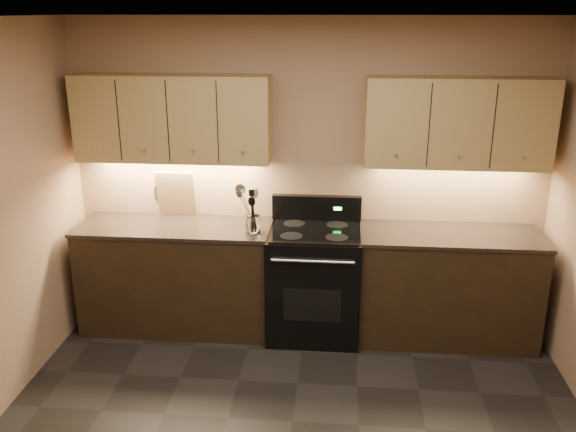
% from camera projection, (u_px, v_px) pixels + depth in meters
% --- Properties ---
extents(ceiling, '(4.00, 4.00, 0.00)m').
position_uv_depth(ceiling, '(286.00, 18.00, 2.86)').
color(ceiling, silver).
rests_on(ceiling, wall_back).
extents(wall_back, '(4.00, 0.04, 2.60)m').
position_uv_depth(wall_back, '(308.00, 176.00, 5.16)').
color(wall_back, '#987659').
rests_on(wall_back, ground).
extents(counter_left, '(1.62, 0.62, 0.93)m').
position_uv_depth(counter_left, '(177.00, 276.00, 5.24)').
color(counter_left, black).
rests_on(counter_left, ground).
extents(counter_right, '(1.46, 0.62, 0.93)m').
position_uv_depth(counter_right, '(447.00, 286.00, 5.05)').
color(counter_right, black).
rests_on(counter_right, ground).
extents(stove, '(0.76, 0.68, 1.14)m').
position_uv_depth(stove, '(314.00, 280.00, 5.12)').
color(stove, black).
rests_on(stove, ground).
extents(upper_cab_left, '(1.60, 0.30, 0.70)m').
position_uv_depth(upper_cab_left, '(173.00, 118.00, 4.95)').
color(upper_cab_left, tan).
rests_on(upper_cab_left, wall_back).
extents(upper_cab_right, '(1.44, 0.30, 0.70)m').
position_uv_depth(upper_cab_right, '(458.00, 123.00, 4.76)').
color(upper_cab_right, tan).
rests_on(upper_cab_right, wall_back).
extents(outlet_plate, '(0.08, 0.01, 0.12)m').
position_uv_depth(outlet_plate, '(159.00, 193.00, 5.33)').
color(outlet_plate, '#B2B5BA').
rests_on(outlet_plate, wall_back).
extents(utensil_crock, '(0.15, 0.15, 0.15)m').
position_uv_depth(utensil_crock, '(253.00, 224.00, 4.92)').
color(utensil_crock, white).
rests_on(utensil_crock, counter_left).
extents(cutting_board, '(0.33, 0.13, 0.41)m').
position_uv_depth(cutting_board, '(176.00, 194.00, 5.26)').
color(cutting_board, tan).
rests_on(cutting_board, counter_left).
extents(wooden_spoon, '(0.10, 0.15, 0.34)m').
position_uv_depth(wooden_spoon, '(250.00, 211.00, 4.88)').
color(wooden_spoon, tan).
rests_on(wooden_spoon, utensil_crock).
extents(black_spoon, '(0.08, 0.17, 0.33)m').
position_uv_depth(black_spoon, '(252.00, 211.00, 4.90)').
color(black_spoon, black).
rests_on(black_spoon, utensil_crock).
extents(black_turner, '(0.13, 0.12, 0.36)m').
position_uv_depth(black_turner, '(255.00, 210.00, 4.87)').
color(black_turner, black).
rests_on(black_turner, utensil_crock).
extents(steel_spatula, '(0.25, 0.11, 0.38)m').
position_uv_depth(steel_spatula, '(257.00, 208.00, 4.89)').
color(steel_spatula, silver).
rests_on(steel_spatula, utensil_crock).
extents(steel_skimmer, '(0.23, 0.17, 0.39)m').
position_uv_depth(steel_skimmer, '(255.00, 208.00, 4.87)').
color(steel_skimmer, silver).
rests_on(steel_skimmer, utensil_crock).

